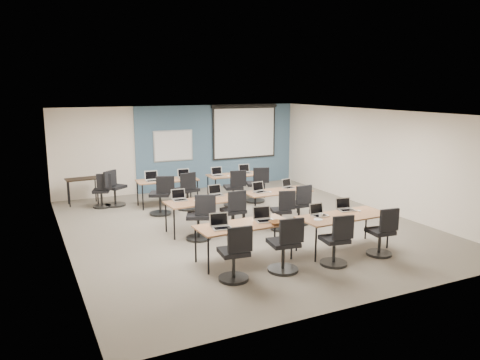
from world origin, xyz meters
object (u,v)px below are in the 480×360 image
task_chair_8 (161,198)px  whiteboard (173,146)px  projector_screen (245,129)px  laptop_8 (152,179)px  training_table_back_left (167,181)px  task_chair_6 (282,214)px  laptop_5 (216,193)px  utility_table (82,182)px  task_chair_7 (300,208)px  task_chair_0 (235,258)px  laptop_10 (218,174)px  task_chair_3 (382,236)px  task_chair_1 (285,249)px  spare_chair_a (114,191)px  task_chair_5 (234,215)px  spare_chair_b (102,193)px  laptop_1 (264,217)px  laptop_4 (179,198)px  training_table_front_left (244,226)px  task_chair_9 (188,194)px  training_table_mid_right (278,193)px  laptop_9 (185,176)px  task_chair_11 (257,188)px  task_chair_2 (336,244)px  laptop_7 (288,186)px  task_chair_4 (200,221)px  laptop_11 (245,171)px  laptop_2 (319,213)px  laptop_3 (346,207)px  task_chair_10 (235,191)px  training_table_mid_left (205,202)px  laptop_6 (260,190)px  training_table_back_right (236,176)px  training_table_front_right (343,217)px

task_chair_8 → whiteboard: bearing=88.9°
projector_screen → laptop_8: size_ratio=6.68×
training_table_back_left → task_chair_6: task_chair_6 is taller
laptop_5 → utility_table: bearing=125.2°
laptop_5 → task_chair_7: 2.06m
task_chair_0 → laptop_10: task_chair_0 is taller
projector_screen → task_chair_3: bearing=-94.7°
task_chair_1 → spare_chair_a: size_ratio=1.00×
spare_chair_a → task_chair_5: bearing=-99.2°
spare_chair_b → laptop_1: bearing=-49.3°
whiteboard → laptop_4: 4.34m
training_table_front_left → training_table_back_left: size_ratio=1.09×
laptop_5 → laptop_10: 2.50m
task_chair_1 → task_chair_9: (-0.13, 4.89, 0.00)m
training_table_mid_right → laptop_9: bearing=121.4°
task_chair_1 → laptop_5: 3.26m
training_table_back_left → laptop_1: size_ratio=4.71×
laptop_1 → task_chair_11: (1.93, 3.98, -0.37)m
task_chair_2 → task_chair_8: (-1.94, 4.84, 0.02)m
task_chair_0 → laptop_7: (2.99, 3.19, 0.37)m
training_table_back_left → task_chair_4: (-0.27, -3.26, -0.25)m
laptop_5 → task_chair_11: size_ratio=0.31×
task_chair_4 → task_chair_5: task_chair_4 is taller
training_table_mid_right → laptop_11: 2.55m
whiteboard → task_chair_0: 7.44m
laptop_5 → laptop_9: bearing=87.8°
task_chair_1 → laptop_5: size_ratio=3.19×
utility_table → task_chair_5: bearing=-61.1°
laptop_2 → laptop_3: bearing=7.3°
whiteboard → task_chair_10: (0.92, -2.59, -1.02)m
task_chair_3 → task_chair_5: size_ratio=0.97×
laptop_1 → laptop_9: 4.74m
training_table_mid_left → laptop_6: (1.53, 0.20, 0.11)m
task_chair_9 → task_chair_10: task_chair_9 is taller
task_chair_3 → spare_chair_b: 7.58m
task_chair_6 → laptop_9: 3.64m
laptop_11 → task_chair_11: 0.81m
training_table_mid_right → task_chair_11: (0.36, 1.80, -0.25)m
laptop_5 → laptop_6: size_ratio=1.00×
laptop_2 → task_chair_5: size_ratio=0.31×
training_table_mid_left → laptop_7: (2.42, 0.31, 0.10)m
laptop_7 → laptop_8: (-2.91, 2.39, 0.01)m
laptop_4 → training_table_back_right: bearing=47.3°
whiteboard → laptop_3: 6.74m
training_table_front_left → task_chair_2: bearing=-35.3°
training_table_mid_left → training_table_mid_right: same height
task_chair_4 → utility_table: bearing=137.1°
training_table_front_right → laptop_8: size_ratio=5.30×
task_chair_7 → task_chair_11: 2.43m
whiteboard → laptop_1: size_ratio=3.57×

